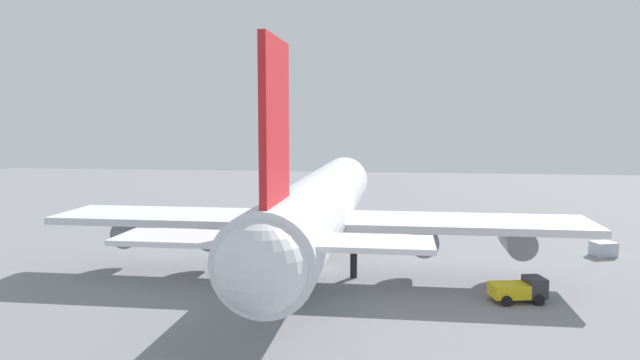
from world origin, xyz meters
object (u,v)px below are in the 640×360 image
object	(u,v)px
pushback_tractor	(253,217)
cargo_container_fore	(603,249)
cargo_airplane	(320,207)
safety_cone_nose	(357,224)
fuel_truck	(519,289)

from	to	relation	value
pushback_tractor	cargo_container_fore	bearing A→B (deg)	-107.83
pushback_tractor	cargo_container_fore	size ratio (longest dim) A/B	1.62
cargo_airplane	cargo_container_fore	size ratio (longest dim) A/B	19.32
cargo_airplane	pushback_tractor	xyz separation A→B (m)	(25.43, 13.58, -5.46)
cargo_airplane	safety_cone_nose	world-z (taller)	cargo_airplane
fuel_truck	cargo_container_fore	xyz separation A→B (m)	(19.45, -12.99, -0.29)
pushback_tractor	cargo_container_fore	distance (m)	47.40
fuel_truck	safety_cone_nose	distance (m)	38.65
cargo_container_fore	pushback_tractor	bearing A→B (deg)	72.17
fuel_truck	cargo_container_fore	distance (m)	23.39
cargo_airplane	fuel_truck	xyz separation A→B (m)	(-8.53, -18.56, -5.55)
cargo_airplane	safety_cone_nose	distance (m)	27.13
pushback_tractor	safety_cone_nose	world-z (taller)	pushback_tractor
pushback_tractor	safety_cone_nose	xyz separation A→B (m)	(0.89, -15.45, -0.83)
fuel_truck	cargo_airplane	bearing A→B (deg)	65.31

